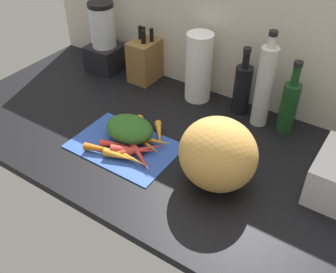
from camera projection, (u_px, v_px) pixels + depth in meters
ground_plane at (170, 144)px, 138.37cm from camera, size 170.00×80.00×3.00cm
wall_back at (228, 23)px, 144.18cm from camera, size 170.00×3.00×60.00cm
cutting_board at (124, 146)px, 134.44cm from camera, size 36.02×24.43×0.80cm
carrot_0 at (119, 156)px, 127.48cm from camera, size 11.07×4.94×2.88cm
carrot_1 at (117, 144)px, 132.58cm from camera, size 11.27×6.61×2.40cm
carrot_2 at (144, 127)px, 139.49cm from camera, size 11.09×8.71×3.47cm
carrot_3 at (144, 143)px, 132.87cm from camera, size 14.88×6.30×2.92cm
carrot_4 at (144, 149)px, 130.33cm from camera, size 11.93×13.87×2.75cm
carrot_5 at (133, 150)px, 129.24cm from camera, size 14.50×10.48×3.52cm
carrot_6 at (130, 158)px, 126.99cm from camera, size 14.17×2.72×2.61cm
carrot_7 at (153, 141)px, 133.93cm from camera, size 12.76×6.39×2.62cm
carrot_8 at (109, 150)px, 129.90cm from camera, size 17.40×8.08×2.60cm
carrot_9 at (159, 133)px, 137.30cm from camera, size 9.82×11.41×2.50cm
carrot_10 at (141, 157)px, 127.21cm from camera, size 13.46×9.48×2.56cm
carrot_greens_pile at (129, 129)px, 135.29cm from camera, size 17.59×13.53×7.44cm
winter_squash at (218, 154)px, 114.29cm from camera, size 23.64×21.89×22.55cm
knife_block at (146, 59)px, 166.38cm from camera, size 10.02×14.69×23.10cm
blender_appliance at (104, 42)px, 171.11cm from camera, size 14.30×14.30×30.32cm
paper_towel_roll at (199, 67)px, 151.05cm from camera, size 10.30×10.30×27.44cm
bottle_0 at (242, 88)px, 145.80cm from camera, size 6.50×6.50×26.34cm
bottle_1 at (264, 86)px, 136.38cm from camera, size 6.17×6.17×35.81cm
bottle_2 at (289, 105)px, 136.07cm from camera, size 5.98×5.98×27.23cm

